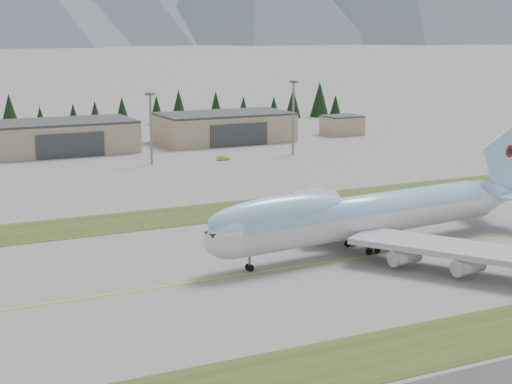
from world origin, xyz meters
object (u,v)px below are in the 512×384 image
hangar_right (224,127)px  service_vehicle_b (223,160)px  service_vehicle_c (242,145)px  hangar_center (62,137)px  boeing_747_freighter (366,214)px

hangar_right → service_vehicle_b: bearing=-114.1°
hangar_right → service_vehicle_c: hangar_right is taller
hangar_center → hangar_right: 60.00m
service_vehicle_b → service_vehicle_c: (19.78, 28.76, 0.00)m
boeing_747_freighter → hangar_center: 147.82m
hangar_center → service_vehicle_c: size_ratio=10.13×
boeing_747_freighter → hangar_center: bearing=94.3°
hangar_right → service_vehicle_c: 11.55m
hangar_center → hangar_right: same height
service_vehicle_b → boeing_747_freighter: bearing=179.0°
boeing_747_freighter → service_vehicle_b: bearing=75.3°
hangar_center → hangar_right: size_ratio=1.00×
service_vehicle_c → hangar_right: bearing=107.9°
boeing_747_freighter → service_vehicle_b: 108.42m
hangar_center → service_vehicle_b: size_ratio=11.54×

